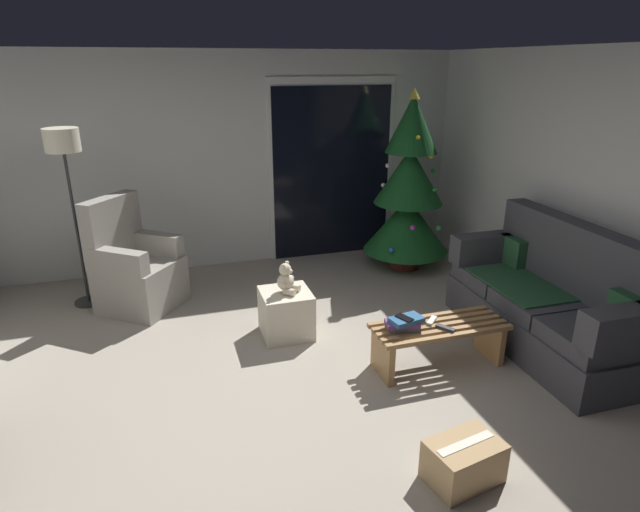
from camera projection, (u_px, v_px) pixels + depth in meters
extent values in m
plane|color=#9E9384|center=(296.00, 400.00, 3.88)|extent=(7.00, 7.00, 0.00)
cube|color=beige|center=(229.00, 162.00, 6.19)|extent=(5.72, 0.12, 2.50)
cube|color=beige|center=(635.00, 207.00, 4.24)|extent=(0.12, 6.00, 2.50)
cube|color=silver|center=(332.00, 169.00, 6.53)|extent=(1.60, 0.02, 2.20)
cube|color=black|center=(332.00, 174.00, 6.53)|extent=(1.50, 0.02, 2.10)
cube|color=#3D3D42|center=(539.00, 327.00, 4.59)|extent=(0.80, 1.91, 0.34)
cube|color=#3D3D42|center=(595.00, 337.00, 3.95)|extent=(0.69, 0.61, 0.14)
cube|color=#3D3D42|center=(541.00, 303.00, 4.51)|extent=(0.69, 0.61, 0.14)
cube|color=#3D3D42|center=(499.00, 276.00, 5.06)|extent=(0.69, 0.61, 0.14)
cube|color=#3D3D42|center=(580.00, 259.00, 4.46)|extent=(0.24, 1.90, 0.60)
cube|color=#3D3D42|center=(630.00, 327.00, 3.65)|extent=(0.76, 0.21, 0.28)
cube|color=#3D3D42|center=(489.00, 247.00, 5.22)|extent=(0.76, 0.21, 0.28)
cube|color=#234C2D|center=(522.00, 284.00, 4.70)|extent=(0.62, 0.91, 0.02)
cube|color=#234C2D|center=(629.00, 313.00, 3.85)|extent=(0.13, 0.32, 0.28)
cube|color=#234C2D|center=(513.00, 251.00, 5.11)|extent=(0.13, 0.32, 0.28)
cube|color=#9E7547|center=(451.00, 337.00, 4.05)|extent=(1.10, 0.05, 0.04)
cube|color=#9E7547|center=(445.00, 331.00, 4.13)|extent=(1.10, 0.05, 0.04)
cube|color=#9E7547|center=(440.00, 326.00, 4.21)|extent=(1.10, 0.05, 0.04)
cube|color=#9E7547|center=(434.00, 321.00, 4.29)|extent=(1.10, 0.05, 0.04)
cube|color=#9E7547|center=(429.00, 317.00, 4.37)|extent=(1.10, 0.05, 0.04)
cube|color=#9E7547|center=(383.00, 356.00, 4.14)|extent=(0.05, 0.36, 0.34)
cube|color=#9E7547|center=(490.00, 338.00, 4.41)|extent=(0.05, 0.36, 0.34)
cube|color=silver|center=(432.00, 321.00, 4.24)|extent=(0.14, 0.14, 0.02)
cube|color=#333338|center=(445.00, 328.00, 4.12)|extent=(0.12, 0.15, 0.02)
cube|color=#4C4C51|center=(403.00, 327.00, 4.12)|extent=(0.27, 0.21, 0.03)
cube|color=#6B3D7A|center=(402.00, 324.00, 4.10)|extent=(0.28, 0.19, 0.04)
cube|color=#285684|center=(406.00, 320.00, 4.07)|extent=(0.28, 0.20, 0.04)
cube|color=black|center=(404.00, 318.00, 4.05)|extent=(0.12, 0.16, 0.01)
cylinder|color=#4C1E19|center=(404.00, 263.00, 6.41)|extent=(0.36, 0.36, 0.10)
cylinder|color=brown|center=(405.00, 254.00, 6.37)|extent=(0.08, 0.08, 0.12)
cone|color=#14471E|center=(406.00, 224.00, 6.24)|extent=(1.01, 1.01, 0.64)
cone|color=#14471E|center=(409.00, 176.00, 6.03)|extent=(0.80, 0.80, 0.64)
cone|color=#14471E|center=(412.00, 124.00, 5.83)|extent=(0.59, 0.59, 0.64)
sphere|color=#1E8C33|center=(435.00, 190.00, 5.88)|extent=(0.06, 0.06, 0.06)
sphere|color=#1E8C33|center=(426.00, 144.00, 5.75)|extent=(0.06, 0.06, 0.06)
sphere|color=#B233A5|center=(413.00, 228.00, 5.81)|extent=(0.06, 0.06, 0.06)
sphere|color=red|center=(411.00, 153.00, 6.19)|extent=(0.06, 0.06, 0.06)
sphere|color=blue|center=(391.00, 250.00, 5.89)|extent=(0.06, 0.06, 0.06)
sphere|color=white|center=(413.00, 130.00, 6.03)|extent=(0.06, 0.06, 0.06)
sphere|color=#1E8C33|center=(433.00, 171.00, 6.08)|extent=(0.06, 0.06, 0.06)
sphere|color=white|center=(383.00, 185.00, 6.29)|extent=(0.06, 0.06, 0.06)
sphere|color=white|center=(388.00, 166.00, 6.15)|extent=(0.06, 0.06, 0.06)
sphere|color=gold|center=(418.00, 138.00, 5.70)|extent=(0.06, 0.06, 0.06)
sphere|color=#1E8C33|center=(439.00, 228.00, 5.94)|extent=(0.06, 0.06, 0.06)
sphere|color=gold|center=(431.00, 156.00, 5.83)|extent=(0.06, 0.06, 0.06)
cone|color=#EAD14C|center=(414.00, 93.00, 5.72)|extent=(0.14, 0.14, 0.12)
cube|color=gray|center=(142.00, 293.00, 5.32)|extent=(0.95, 0.95, 0.31)
cube|color=gray|center=(140.00, 270.00, 5.23)|extent=(0.95, 0.95, 0.18)
cube|color=gray|center=(112.00, 229.00, 5.18)|extent=(0.54, 0.64, 0.64)
cube|color=gray|center=(157.00, 243.00, 5.40)|extent=(0.54, 0.47, 0.22)
cube|color=gray|center=(119.00, 261.00, 4.91)|extent=(0.54, 0.47, 0.22)
cylinder|color=#2D2D30|center=(89.00, 302.00, 5.46)|extent=(0.28, 0.28, 0.02)
cylinder|color=#2D2D30|center=(77.00, 230.00, 5.18)|extent=(0.03, 0.03, 1.55)
cylinder|color=beige|center=(62.00, 140.00, 4.88)|extent=(0.32, 0.32, 0.22)
cube|color=beige|center=(286.00, 313.00, 4.76)|extent=(0.44, 0.44, 0.42)
cylinder|color=beige|center=(294.00, 288.00, 4.69)|extent=(0.13, 0.12, 0.06)
cylinder|color=beige|center=(289.00, 292.00, 4.61)|extent=(0.13, 0.12, 0.06)
sphere|color=beige|center=(285.00, 282.00, 4.65)|extent=(0.15, 0.15, 0.15)
sphere|color=beige|center=(285.00, 269.00, 4.61)|extent=(0.11, 0.11, 0.11)
sphere|color=#F4E5C1|center=(290.00, 271.00, 4.59)|extent=(0.04, 0.04, 0.04)
sphere|color=beige|center=(287.00, 263.00, 4.62)|extent=(0.04, 0.04, 0.04)
sphere|color=beige|center=(283.00, 266.00, 4.56)|extent=(0.04, 0.04, 0.04)
sphere|color=beige|center=(291.00, 278.00, 4.70)|extent=(0.06, 0.06, 0.06)
sphere|color=beige|center=(284.00, 284.00, 4.58)|extent=(0.06, 0.06, 0.06)
cube|color=tan|center=(464.00, 461.00, 3.11)|extent=(0.48, 0.37, 0.26)
cube|color=beige|center=(466.00, 443.00, 3.06)|extent=(0.40, 0.13, 0.00)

